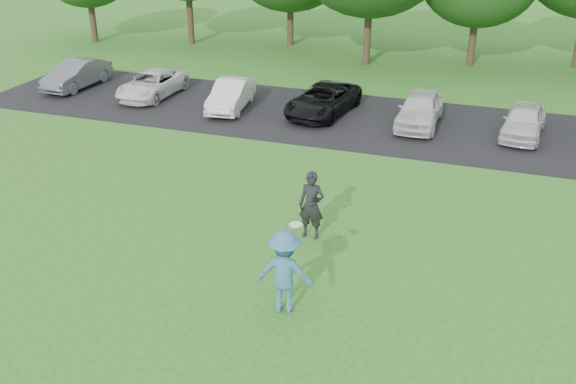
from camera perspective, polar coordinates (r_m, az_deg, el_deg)
name	(u,v)px	position (r m, az deg, el deg)	size (l,w,h in m)	color
ground	(234,315)	(13.81, -4.78, -10.87)	(100.00, 100.00, 0.00)	#2B681D
parking_lot	(368,121)	(24.94, 7.11, 6.27)	(32.00, 6.50, 0.03)	black
frisbee_player	(285,272)	(13.40, -0.29, -7.12)	(1.30, 0.85, 2.13)	teal
camera_bystander	(311,205)	(16.17, 2.10, -1.19)	(0.66, 0.45, 1.80)	black
parked_cars	(378,107)	(24.70, 8.01, 7.49)	(27.79, 4.87, 1.25)	#5C5F64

